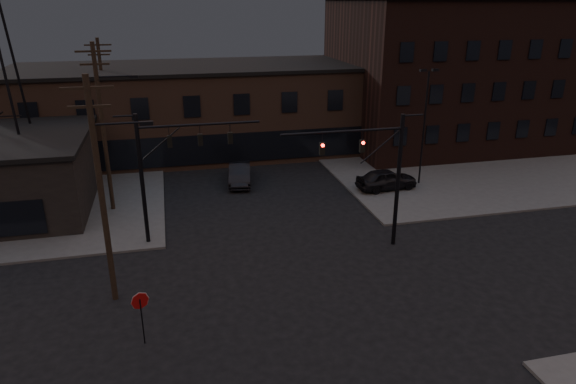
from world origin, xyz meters
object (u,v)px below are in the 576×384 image
at_px(parked_car_lot_b, 443,152).
at_px(car_crossing, 240,174).
at_px(traffic_signal_near, 381,168).
at_px(stop_sign, 141,306).
at_px(traffic_signal_far, 163,164).
at_px(parked_car_lot_a, 386,179).

relative_size(parked_car_lot_b, car_crossing, 1.00).
height_order(traffic_signal_near, stop_sign, traffic_signal_near).
relative_size(traffic_signal_far, car_crossing, 1.65).
distance_m(traffic_signal_near, parked_car_lot_a, 10.65).
bearing_deg(car_crossing, traffic_signal_far, -112.25).
xyz_separation_m(stop_sign, parked_car_lot_a, (17.85, 15.28, -0.89)).
xyz_separation_m(traffic_signal_far, stop_sign, (-1.28, -9.99, -3.17)).
bearing_deg(parked_car_lot_a, traffic_signal_far, 102.24).
bearing_deg(parked_car_lot_a, traffic_signal_near, 147.46).
height_order(traffic_signal_far, parked_car_lot_a, traffic_signal_far).
bearing_deg(parked_car_lot_a, car_crossing, 62.77).
relative_size(stop_sign, parked_car_lot_b, 0.51).
xyz_separation_m(traffic_signal_near, car_crossing, (-6.33, 13.11, -4.13)).
xyz_separation_m(stop_sign, parked_car_lot_b, (26.21, 21.56, -0.99)).
xyz_separation_m(parked_car_lot_b, car_crossing, (-19.18, -1.97, -0.06)).
bearing_deg(stop_sign, traffic_signal_far, 82.68).
distance_m(traffic_signal_far, parked_car_lot_b, 27.79).
relative_size(traffic_signal_far, parked_car_lot_a, 1.69).
relative_size(traffic_signal_near, traffic_signal_far, 1.00).
relative_size(stop_sign, car_crossing, 0.51).
bearing_deg(traffic_signal_far, parked_car_lot_b, 24.92).
distance_m(parked_car_lot_a, parked_car_lot_b, 10.46).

